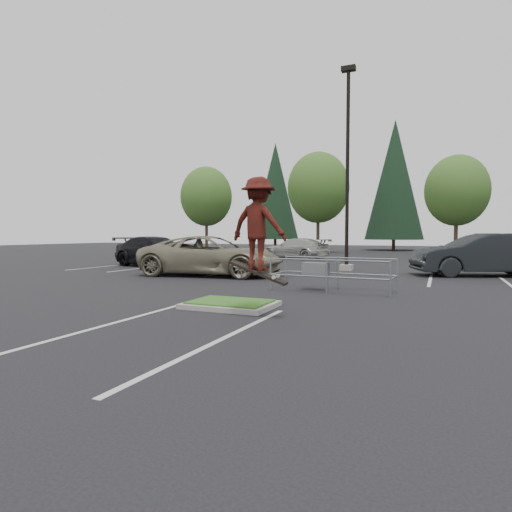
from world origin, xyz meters
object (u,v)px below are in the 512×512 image
at_px(decid_b, 318,190).
at_px(cart_corral, 320,270).
at_px(decid_a, 206,198).
at_px(decid_c, 457,193).
at_px(skateboarder, 259,224).
at_px(car_l_black, 155,251).
at_px(car_far_silver, 296,248).
at_px(conif_b, 395,180).
at_px(conif_a, 275,191).
at_px(car_r_charc, 481,255).
at_px(car_l_tan, 211,256).
at_px(light_pole, 347,180).

distance_m(decid_b, cart_corral, 28.00).
relative_size(decid_a, decid_b, 0.92).
height_order(decid_c, cart_corral, decid_c).
distance_m(skateboarder, car_l_black, 15.96).
relative_size(decid_a, decid_c, 1.06).
relative_size(decid_b, cart_corral, 2.46).
bearing_deg(skateboarder, decid_a, -49.76).
xyz_separation_m(decid_a, car_far_silver, (13.01, -9.41, -4.82)).
height_order(conif_b, car_far_silver, conif_b).
distance_m(decid_b, car_l_black, 21.26).
relative_size(conif_a, car_l_black, 2.22).
bearing_deg(car_r_charc, cart_corral, -54.38).
height_order(decid_b, car_l_black, decid_b).
relative_size(decid_b, car_l_tan, 1.52).
height_order(light_pole, decid_b, light_pole).
height_order(decid_a, skateboarder, decid_a).
height_order(skateboarder, car_l_tan, skateboarder).
distance_m(decid_b, decid_c, 12.05).
bearing_deg(conif_b, decid_a, -149.83).
height_order(skateboarder, car_r_charc, skateboarder).
distance_m(decid_a, decid_b, 12.02).
bearing_deg(conif_a, decid_b, -49.83).
height_order(cart_corral, skateboarder, skateboarder).
bearing_deg(decid_a, car_l_tan, -59.61).
xyz_separation_m(skateboarder, car_r_charc, (5.30, 12.50, -1.12)).
relative_size(decid_a, car_r_charc, 1.57).
bearing_deg(car_l_tan, decid_a, 23.01).
xyz_separation_m(decid_c, cart_corral, (-4.75, -25.81, -4.57)).
relative_size(decid_a, car_l_black, 1.52).
bearing_deg(conif_b, conif_a, -177.95).
height_order(light_pole, cart_corral, light_pole).
relative_size(decid_b, car_l_black, 1.64).
relative_size(cart_corral, car_l_tan, 0.62).
relative_size(conif_a, car_l_tan, 2.05).
xyz_separation_m(light_pole, car_l_black, (-10.50, -1.70, -3.71)).
xyz_separation_m(conif_a, car_l_tan, (9.50, -33.00, -6.22)).
relative_size(car_l_black, car_r_charc, 1.03).
distance_m(cart_corral, car_l_tan, 6.47).
bearing_deg(car_l_black, skateboarder, -117.91).
xyz_separation_m(decid_b, skateboarder, (7.21, -31.53, -3.98)).
height_order(conif_b, car_r_charc, conif_b).
bearing_deg(cart_corral, decid_c, 82.49).
bearing_deg(conif_a, car_l_tan, -73.94).
height_order(decid_b, car_r_charc, decid_b).
xyz_separation_m(decid_c, conif_a, (-19.99, 10.17, 1.84)).
height_order(decid_a, conif_a, conif_a).
distance_m(skateboarder, car_r_charc, 13.62).
bearing_deg(car_far_silver, decid_b, -159.20).
relative_size(car_r_charc, car_far_silver, 1.09).
distance_m(decid_c, car_l_tan, 25.51).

